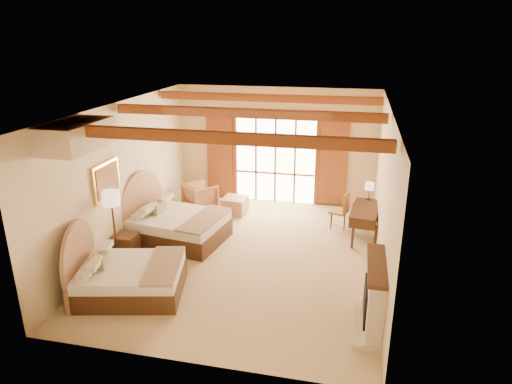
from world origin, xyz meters
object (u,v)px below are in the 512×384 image
(bed_near, at_px, (123,274))
(bed_far, at_px, (172,223))
(desk, at_px, (364,222))
(armchair, at_px, (200,196))
(nightstand, at_px, (126,247))

(bed_near, relative_size, bed_far, 0.96)
(desk, bearing_deg, bed_near, -135.26)
(desk, bearing_deg, bed_far, -159.61)
(armchair, xyz_separation_m, desk, (4.36, -0.96, 0.05))
(bed_far, bearing_deg, desk, 23.03)
(desk, bearing_deg, armchair, 174.03)
(bed_far, bearing_deg, bed_near, -80.93)
(bed_near, relative_size, desk, 1.53)
(bed_far, relative_size, desk, 1.60)
(bed_far, xyz_separation_m, nightstand, (-0.59, -1.09, -0.14))
(bed_far, bearing_deg, armchair, 99.80)
(bed_far, height_order, nightstand, bed_far)
(nightstand, bearing_deg, desk, 22.89)
(bed_far, distance_m, nightstand, 1.25)
(bed_far, distance_m, desk, 4.46)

